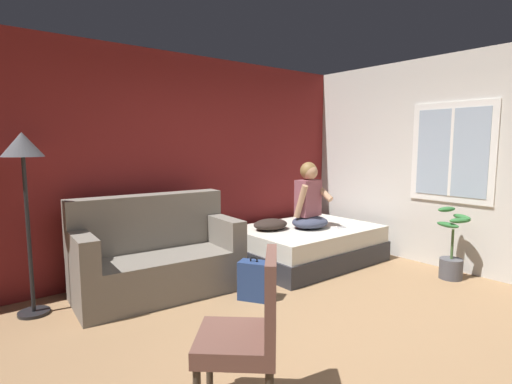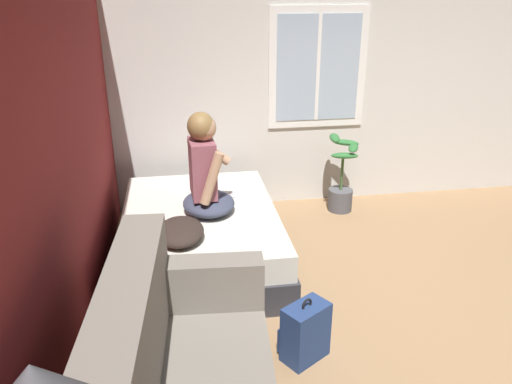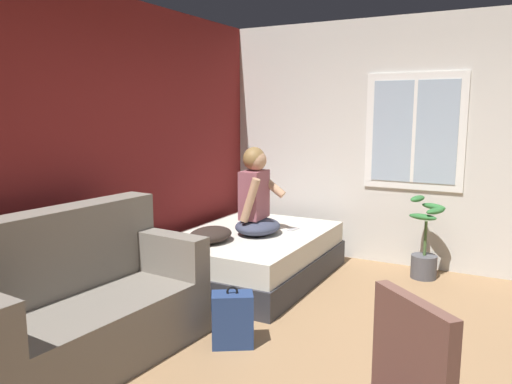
# 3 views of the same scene
# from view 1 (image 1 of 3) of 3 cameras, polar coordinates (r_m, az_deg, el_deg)

# --- Properties ---
(ground_plane) EXTENTS (40.00, 40.00, 0.00)m
(ground_plane) POSITION_cam_1_polar(r_m,az_deg,el_deg) (3.42, 10.21, -21.05)
(ground_plane) COLOR #93704C
(wall_back_accent) EXTENTS (10.45, 0.16, 2.70)m
(wall_back_accent) POSITION_cam_1_polar(r_m,az_deg,el_deg) (5.14, -12.13, 4.03)
(wall_back_accent) COLOR maroon
(wall_back_accent) RESTS_ON ground
(wall_side_with_window) EXTENTS (0.19, 6.50, 2.70)m
(wall_side_with_window) POSITION_cam_1_polar(r_m,az_deg,el_deg) (5.47, 30.25, 3.43)
(wall_side_with_window) COLOR silver
(wall_side_with_window) RESTS_ON ground
(bed) EXTENTS (1.88, 1.36, 0.48)m
(bed) POSITION_cam_1_polar(r_m,az_deg,el_deg) (5.51, 7.28, -7.42)
(bed) COLOR #2D2D33
(bed) RESTS_ON ground
(couch) EXTENTS (1.76, 0.94, 1.04)m
(couch) POSITION_cam_1_polar(r_m,az_deg,el_deg) (4.46, -14.02, -8.94)
(couch) COLOR slate
(couch) RESTS_ON ground
(side_chair) EXTENTS (0.65, 0.65, 0.98)m
(side_chair) POSITION_cam_1_polar(r_m,az_deg,el_deg) (2.44, -1.08, -19.00)
(side_chair) COLOR #382D23
(side_chair) RESTS_ON ground
(person_seated) EXTENTS (0.55, 0.47, 0.88)m
(person_seated) POSITION_cam_1_polar(r_m,az_deg,el_deg) (5.32, 7.61, -1.34)
(person_seated) COLOR #383D51
(person_seated) RESTS_ON bed
(backpack) EXTENTS (0.34, 0.35, 0.46)m
(backpack) POSITION_cam_1_polar(r_m,az_deg,el_deg) (4.21, -0.27, -12.57)
(backpack) COLOR navy
(backpack) RESTS_ON ground
(throw_pillow) EXTENTS (0.49, 0.38, 0.14)m
(throw_pillow) POSITION_cam_1_polar(r_m,az_deg,el_deg) (5.22, 2.08, -4.64)
(throw_pillow) COLOR #2D231E
(throw_pillow) RESTS_ON bed
(cell_phone) EXTENTS (0.15, 0.09, 0.01)m
(cell_phone) POSITION_cam_1_polar(r_m,az_deg,el_deg) (5.47, 11.97, -4.95)
(cell_phone) COLOR #B7B7BC
(cell_phone) RESTS_ON bed
(floor_lamp) EXTENTS (0.36, 0.36, 1.70)m
(floor_lamp) POSITION_cam_1_polar(r_m,az_deg,el_deg) (4.16, -30.28, 3.67)
(floor_lamp) COLOR black
(floor_lamp) RESTS_ON ground
(potted_plant) EXTENTS (0.39, 0.37, 0.85)m
(potted_plant) POSITION_cam_1_polar(r_m,az_deg,el_deg) (5.30, 26.17, -7.93)
(potted_plant) COLOR #4C4C51
(potted_plant) RESTS_ON ground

